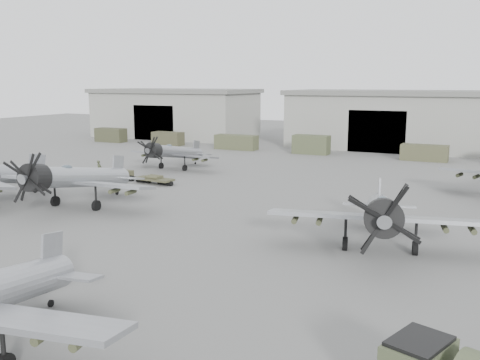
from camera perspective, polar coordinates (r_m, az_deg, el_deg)
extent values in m
plane|color=#595956|center=(28.16, -9.72, -10.40)|extent=(220.00, 220.00, 0.00)
cube|color=gray|center=(99.19, -6.93, 6.91)|extent=(28.00, 14.00, 8.00)
cube|color=slate|center=(99.02, -6.98, 9.42)|extent=(29.00, 14.80, 0.70)
cube|color=black|center=(93.62, -9.17, 6.03)|extent=(8.12, 0.40, 6.00)
cube|color=gray|center=(84.95, 15.33, 6.04)|extent=(28.00, 14.00, 8.00)
cube|color=slate|center=(84.75, 15.47, 8.97)|extent=(29.00, 14.80, 0.70)
cube|color=black|center=(78.37, 14.36, 5.01)|extent=(8.12, 0.40, 6.00)
cube|color=#383A26|center=(92.77, -13.62, 4.69)|extent=(5.25, 2.20, 2.30)
cube|color=#3C3B27|center=(86.01, -7.70, 4.40)|extent=(4.94, 2.20, 2.12)
cube|color=#44482F|center=(79.98, -0.40, 4.06)|extent=(6.43, 2.20, 2.16)
cube|color=#444A30|center=(75.55, 7.60, 3.77)|extent=(5.04, 2.20, 2.62)
cube|color=#46472E|center=(72.34, 19.07, 2.76)|extent=(5.79, 2.20, 2.04)
cube|color=#919499|center=(25.48, -19.44, -7.36)|extent=(0.41, 1.70, 2.04)
cylinder|color=black|center=(26.01, -19.53, -12.31)|extent=(0.18, 0.34, 0.33)
cube|color=gray|center=(51.89, -20.86, 1.53)|extent=(0.73, 1.72, 2.14)
cylinder|color=black|center=(52.16, -21.02, -1.09)|extent=(0.24, 0.37, 0.34)
cylinder|color=#92969A|center=(44.98, -16.59, 0.28)|extent=(2.22, 11.43, 3.35)
cylinder|color=black|center=(41.14, -21.06, 0.23)|extent=(2.12, 1.80, 2.23)
cube|color=#92969A|center=(44.54, -17.09, -0.20)|extent=(13.50, 3.09, 0.60)
cube|color=#92969A|center=(48.89, -12.88, 1.44)|extent=(0.23, 1.79, 2.14)
ellipsoid|color=#3F4C54|center=(43.53, -18.07, 1.17)|extent=(0.71, 1.32, 0.60)
cylinder|color=black|center=(46.03, -19.10, -2.16)|extent=(0.35, 0.87, 0.86)
cylinder|color=black|center=(43.46, -15.08, -2.66)|extent=(0.35, 0.87, 0.86)
cylinder|color=black|center=(49.05, -12.99, -1.35)|extent=(0.15, 0.35, 0.34)
cylinder|color=#94979C|center=(33.22, 14.79, -3.17)|extent=(3.97, 11.30, 3.30)
cylinder|color=black|center=(28.21, 15.08, -3.93)|extent=(2.32, 2.07, 2.20)
cube|color=#94979C|center=(32.67, 14.79, -3.88)|extent=(13.41, 5.13, 0.59)
cube|color=#94979C|center=(38.05, 14.65, -1.20)|extent=(0.50, 1.75, 2.11)
ellipsoid|color=#3F4C54|center=(31.36, 14.94, -2.18)|extent=(0.89, 1.38, 0.59)
cylinder|color=black|center=(32.92, 11.14, -6.68)|extent=(0.47, 0.89, 0.85)
cylinder|color=black|center=(33.04, 18.17, -6.95)|extent=(0.47, 0.89, 0.85)
cylinder|color=black|center=(38.27, 14.49, -4.73)|extent=(0.20, 0.36, 0.34)
cylinder|color=gray|center=(62.32, -6.82, 2.98)|extent=(1.91, 9.44, 2.76)
cylinder|color=black|center=(58.96, -9.22, 3.14)|extent=(1.76, 1.50, 1.84)
cube|color=gray|center=(61.93, -7.11, 2.71)|extent=(11.15, 2.64, 0.50)
cube|color=gray|center=(65.67, -4.68, 3.52)|extent=(0.20, 1.48, 1.77)
ellipsoid|color=#3F4C54|center=(61.09, -7.62, 3.57)|extent=(0.60, 1.09, 0.50)
cylinder|color=black|center=(62.99, -8.40, 1.51)|extent=(0.29, 0.72, 0.71)
cylinder|color=black|center=(61.01, -5.90, 1.28)|extent=(0.29, 0.72, 0.71)
cylinder|color=black|center=(65.72, -4.79, 1.80)|extent=(0.12, 0.29, 0.28)
cube|color=black|center=(17.46, 18.61, -15.99)|extent=(1.97, 2.26, 0.14)
cube|color=#3F3E29|center=(56.12, -12.36, 0.59)|extent=(2.03, 1.34, 0.86)
cube|color=black|center=(56.47, -12.86, 1.18)|extent=(0.62, 1.01, 0.54)
cylinder|color=black|center=(56.17, -12.35, 0.26)|extent=(1.34, 0.71, 0.60)
cylinder|color=black|center=(55.20, -11.29, 0.35)|extent=(1.29, 0.20, 0.09)
cube|color=#3F3E29|center=(53.46, -9.15, 0.10)|extent=(4.20, 1.85, 0.19)
cylinder|color=black|center=(53.51, -9.14, -0.19)|extent=(1.65, 0.61, 0.47)
cylinder|color=#3F3E29|center=(53.42, -9.15, 0.32)|extent=(1.53, 0.47, 0.34)
imported|color=#353B26|center=(58.01, -14.78, 1.13)|extent=(0.54, 0.73, 1.85)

